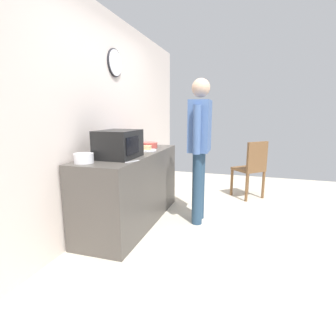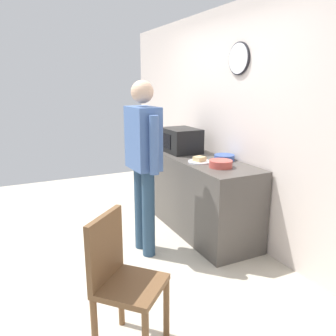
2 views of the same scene
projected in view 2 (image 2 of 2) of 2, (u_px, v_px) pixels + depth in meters
The scene contains 12 objects.
ground_plane at pixel (102, 250), 3.66m from camera, with size 6.00×6.00×0.00m, color beige.
back_wall at pixel (229, 122), 4.01m from camera, with size 5.40×0.13×2.60m.
kitchen_counter at pixel (197, 193), 4.12m from camera, with size 1.83×0.62×0.90m, color #4C4742.
microwave at pixel (181, 140), 4.28m from camera, with size 0.50×0.39×0.30m.
sandwich_plate at pixel (199, 161), 3.75m from camera, with size 0.25×0.25×0.07m.
salad_bowl at pixel (221, 164), 3.53m from camera, with size 0.24×0.24×0.08m, color #C64C42.
cereal_bowl at pixel (180, 143), 4.71m from camera, with size 0.19×0.19×0.09m, color white.
mixing_bowl at pixel (224, 157), 3.85m from camera, with size 0.23×0.23×0.06m, color #33519E.
fork_utensil at pixel (199, 150), 4.40m from camera, with size 0.17×0.02×0.01m, color silver.
spoon_utensil at pixel (158, 151), 4.37m from camera, with size 0.17×0.02×0.01m, color silver.
person_standing at pixel (143, 155), 3.39m from camera, with size 0.59×0.26×1.78m.
wooden_chair at pixel (120, 277), 2.22m from camera, with size 0.57×0.57×0.94m.
Camera 2 is at (3.31, -0.81, 1.76)m, focal length 36.22 mm.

